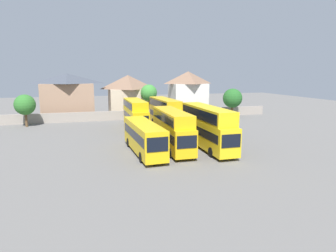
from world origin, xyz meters
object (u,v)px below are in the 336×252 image
at_px(bus_3, 207,125).
at_px(bus_5, 165,111).
at_px(tree_right_of_lot, 149,93).
at_px(bus_1, 144,136).
at_px(house_terrace_right, 188,92).
at_px(bus_2, 172,128).
at_px(house_terrace_left, 68,95).
at_px(tree_behind_wall, 25,105).
at_px(bus_4, 135,113).
at_px(tree_left_of_lot, 233,98).
at_px(house_terrace_centre, 128,95).

bearing_deg(bus_3, bus_5, -174.61).
xyz_separation_m(bus_5, tree_right_of_lot, (-0.03, 12.67, 2.26)).
distance_m(bus_1, bus_3, 7.92).
distance_m(bus_5, house_terrace_right, 19.79).
height_order(bus_2, house_terrace_right, house_terrace_right).
bearing_deg(bus_5, house_terrace_left, -136.70).
bearing_deg(house_terrace_left, tree_behind_wall, -127.12).
relative_size(tree_behind_wall, tree_right_of_lot, 0.82).
height_order(bus_4, tree_behind_wall, tree_behind_wall).
xyz_separation_m(house_terrace_left, tree_left_of_lot, (32.87, -7.66, -0.72)).
height_order(bus_5, tree_behind_wall, tree_behind_wall).
distance_m(house_terrace_left, tree_left_of_lot, 33.75).
relative_size(bus_1, bus_3, 0.94).
bearing_deg(house_terrace_right, bus_1, -117.62).
bearing_deg(tree_left_of_lot, house_terrace_right, 127.65).
distance_m(bus_1, bus_5, 16.06).
relative_size(bus_2, house_terrace_left, 1.02).
distance_m(bus_4, bus_5, 4.97).
bearing_deg(bus_2, house_terrace_centre, -177.65).
height_order(bus_3, tree_right_of_lot, tree_right_of_lot).
bearing_deg(tree_right_of_lot, house_terrace_left, 168.85).
height_order(bus_2, tree_behind_wall, tree_behind_wall).
relative_size(tree_left_of_lot, tree_right_of_lot, 0.87).
xyz_separation_m(bus_3, tree_right_of_lot, (-1.44, 27.14, 2.14)).
distance_m(tree_left_of_lot, tree_right_of_lot, 17.46).
relative_size(house_terrace_centre, tree_left_of_lot, 1.46).
relative_size(tree_left_of_lot, tree_behind_wall, 1.07).
xyz_separation_m(bus_4, house_terrace_centre, (1.27, 16.91, 1.71)).
bearing_deg(tree_right_of_lot, bus_3, -86.96).
xyz_separation_m(tree_left_of_lot, tree_right_of_lot, (-16.84, 4.50, 1.12)).
height_order(bus_5, house_terrace_left, house_terrace_left).
xyz_separation_m(house_terrace_centre, tree_behind_wall, (-18.92, -9.84, -0.65)).
bearing_deg(house_terrace_left, tree_left_of_lot, -13.12).
bearing_deg(bus_5, bus_4, -93.27).
bearing_deg(tree_behind_wall, tree_right_of_lot, 13.69).
height_order(bus_3, bus_5, bus_3).
height_order(bus_1, bus_3, bus_3).
bearing_deg(house_terrace_left, bus_2, -66.12).
relative_size(bus_5, house_terrace_right, 1.20).
xyz_separation_m(house_terrace_left, house_terrace_centre, (12.36, 1.18, -0.18)).
bearing_deg(bus_5, bus_3, 3.47).
bearing_deg(tree_left_of_lot, tree_behind_wall, -178.55).
relative_size(bus_4, house_terrace_left, 0.97).
bearing_deg(house_terrace_left, bus_3, -60.03).
xyz_separation_m(bus_2, tree_behind_wall, (-19.76, 21.17, 1.11)).
bearing_deg(tree_behind_wall, bus_1, -53.54).
height_order(house_terrace_right, tree_left_of_lot, house_terrace_right).
bearing_deg(house_terrace_left, bus_5, -44.59).
relative_size(bus_5, tree_behind_wall, 2.05).
bearing_deg(tree_right_of_lot, bus_4, -111.43).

